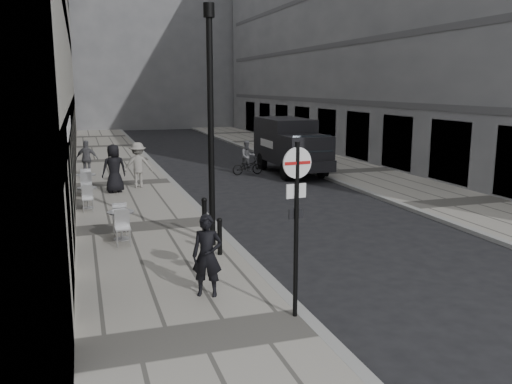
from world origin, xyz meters
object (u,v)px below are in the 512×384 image
walking_man (207,256)px  cyclist (248,161)px  lamppost (211,115)px  sign_post (296,207)px  panel_van (290,143)px

walking_man → cyclist: bearing=92.7°
lamppost → cyclist: size_ratio=3.68×
walking_man → sign_post: bearing=-25.8°
panel_van → lamppost: bearing=-119.7°
lamppost → sign_post: bearing=-85.5°
lamppost → panel_van: lamppost is taller
panel_van → cyclist: (-2.13, 0.12, -0.84)m
sign_post → panel_van: size_ratio=0.56×
sign_post → panel_van: bearing=62.3°
sign_post → lamppost: bearing=87.9°
sign_post → panel_van: 17.21m
cyclist → lamppost: bearing=-115.1°
panel_van → cyclist: panel_van is taller
sign_post → cyclist: sign_post is taller
walking_man → panel_van: bearing=85.5°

